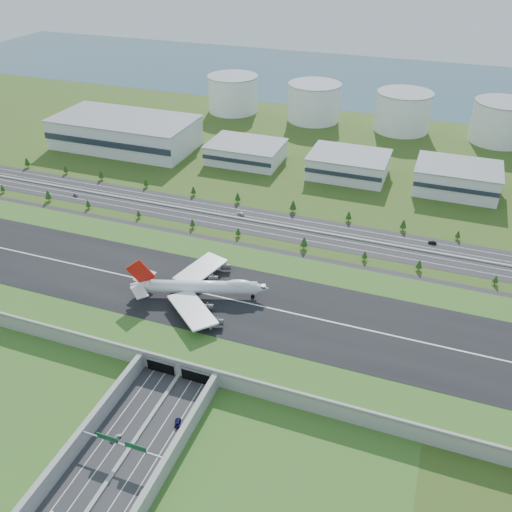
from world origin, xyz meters
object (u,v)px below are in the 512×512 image
(fuel_tank_a, at_px, (233,94))
(car_4, at_px, (75,196))
(car_5, at_px, (432,243))
(car_2, at_px, (178,423))
(car_7, at_px, (240,213))
(car_0, at_px, (116,438))
(boeing_747, at_px, (200,287))

(fuel_tank_a, distance_m, car_4, 227.37)
(car_5, bearing_deg, fuel_tank_a, -137.27)
(fuel_tank_a, bearing_deg, car_2, -71.05)
(car_7, bearing_deg, car_0, 26.50)
(fuel_tank_a, distance_m, car_0, 414.85)
(car_0, relative_size, car_7, 0.76)
(car_2, xyz_separation_m, car_7, (-41.73, 174.65, 0.13))
(car_4, height_order, car_7, car_7)
(boeing_747, distance_m, car_2, 75.91)
(car_0, xyz_separation_m, car_4, (-144.59, 174.49, -0.06))
(car_0, distance_m, car_4, 226.61)
(car_7, bearing_deg, car_4, -63.20)
(fuel_tank_a, distance_m, boeing_747, 331.42)
(car_2, relative_size, car_5, 1.05)
(car_2, bearing_deg, fuel_tank_a, -92.55)
(fuel_tank_a, xyz_separation_m, car_7, (90.16, -209.43, -16.52))
(car_2, distance_m, car_7, 179.57)
(car_7, bearing_deg, fuel_tank_a, -136.92)
(fuel_tank_a, distance_m, car_7, 228.62)
(boeing_747, height_order, car_4, boeing_747)
(car_5, xyz_separation_m, car_7, (-125.85, -5.12, 0.03))
(car_4, bearing_deg, car_7, -58.85)
(car_5, bearing_deg, car_7, -91.53)
(fuel_tank_a, xyz_separation_m, boeing_747, (108.98, -312.97, -3.24))
(car_4, relative_size, car_5, 0.82)
(car_0, bearing_deg, boeing_747, 115.90)
(fuel_tank_a, relative_size, car_4, 12.19)
(boeing_747, bearing_deg, fuel_tank_a, 90.99)
(boeing_747, distance_m, car_0, 87.10)
(boeing_747, height_order, car_5, boeing_747)
(car_4, bearing_deg, car_0, -116.22)
(car_0, height_order, car_7, car_7)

